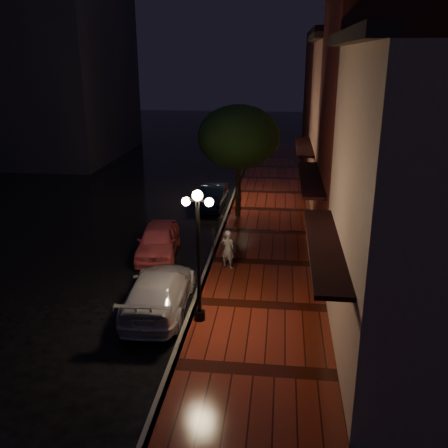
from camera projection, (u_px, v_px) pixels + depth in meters
The scene contains 15 objects.
ground at pixel (211, 263), 20.87m from camera, with size 120.00×120.00×0.00m, color black.
sidewalk at pixel (265, 263), 20.60m from camera, with size 4.50×60.00×0.15m, color #47160C.
curb at pixel (211, 261), 20.85m from camera, with size 0.25×60.00×0.15m, color #595451.
storefront_near at pixel (441, 215), 13.09m from camera, with size 5.00×8.00×8.50m, color gray.
storefront_mid at pixel (387, 126), 20.22m from camera, with size 5.00×8.00×11.00m, color #511914.
storefront_far at pixel (358, 125), 28.07m from camera, with size 5.00×8.00×9.00m, color #8C5951.
storefront_extra at pixel (340, 101), 37.31m from camera, with size 5.00×12.00×10.00m, color #511914.
streetlamp_near at pixel (198, 249), 15.30m from camera, with size 0.96×0.36×4.31m.
streetlamp_far at pixel (239, 159), 28.47m from camera, with size 0.96×0.36×4.31m.
street_tree at pixel (239, 139), 25.08m from camera, with size 4.16×4.16×5.80m.
pink_car at pixel (158, 240), 21.42m from camera, with size 1.64×4.07×1.39m, color #F06268.
navy_car at pixel (213, 197), 28.29m from camera, with size 1.34×3.85×1.27m, color black.
silver_car at pixel (159, 291), 16.77m from camera, with size 2.00×4.92×1.43m, color #B6B5BD.
woman_with_umbrella at pixel (228, 233), 19.49m from camera, with size 0.93×0.95×2.24m.
parking_meter at pixel (214, 242), 20.36m from camera, with size 0.16×0.14×1.43m.
Camera 1 is at (2.79, -19.06, 8.22)m, focal length 40.00 mm.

